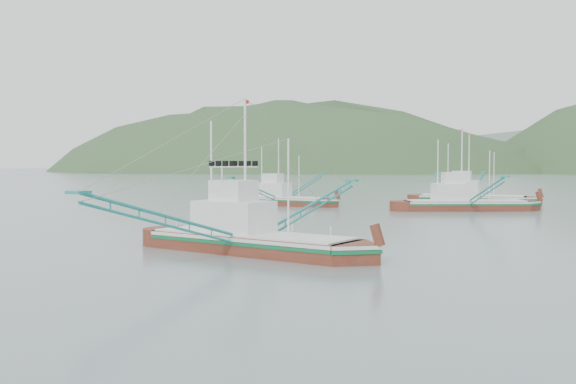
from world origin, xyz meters
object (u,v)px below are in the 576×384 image
at_px(bg_boat_far, 465,192).
at_px(bg_boat_extra, 471,194).
at_px(main_boat, 249,225).
at_px(bg_boat_left, 280,195).

relative_size(bg_boat_far, bg_boat_extra, 0.94).
xyz_separation_m(main_boat, bg_boat_extra, (3.18, 52.22, -0.26)).
relative_size(bg_boat_left, bg_boat_extra, 0.93).
relative_size(main_boat, bg_boat_left, 1.06).
height_order(main_boat, bg_boat_left, main_boat).
bearing_deg(bg_boat_left, bg_boat_extra, 35.92).
xyz_separation_m(bg_boat_left, bg_boat_extra, (20.78, 13.41, 0.10)).
bearing_deg(bg_boat_far, main_boat, -124.21).
distance_m(bg_boat_far, bg_boat_extra, 12.53).
distance_m(main_boat, bg_boat_left, 42.62).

